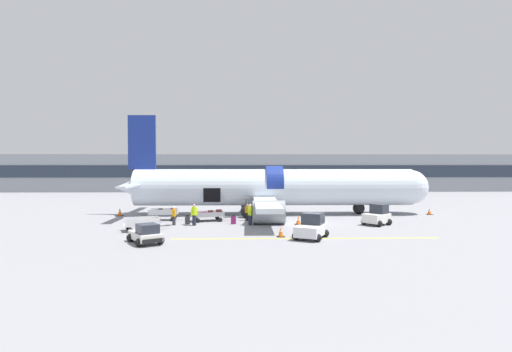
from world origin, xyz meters
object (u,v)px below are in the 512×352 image
airplane (271,188)px  baggage_cart_loading (209,216)px  baggage_tug_rear (146,235)px  ground_crew_driver (194,214)px  suitcase_on_tarmac_spare (233,220)px  baggage_cart_queued (164,214)px  baggage_cart_empty (143,224)px  baggage_tug_mid (312,228)px  ground_crew_loader_b (250,214)px  suitcase_on_tarmac_upright (187,220)px  ground_crew_loader_a (248,212)px  baggage_tug_lead (377,216)px  ground_crew_supervisor (174,215)px

airplane → baggage_cart_loading: size_ratio=8.43×
baggage_tug_rear → airplane: bearing=58.4°
ground_crew_driver → suitcase_on_tarmac_spare: bearing=11.9°
baggage_cart_queued → baggage_cart_empty: 5.70m
baggage_cart_empty → baggage_cart_queued: bearing=85.0°
baggage_tug_mid → ground_crew_loader_b: bearing=125.4°
baggage_cart_queued → suitcase_on_tarmac_upright: size_ratio=4.34×
baggage_tug_rear → baggage_cart_loading: (3.25, 10.27, -0.11)m
ground_crew_loader_a → baggage_tug_lead: bearing=-14.2°
baggage_cart_loading → ground_crew_loader_a: (3.56, 0.11, 0.33)m
ground_crew_loader_a → suitcase_on_tarmac_spare: size_ratio=1.98×
ground_crew_loader_b → ground_crew_supervisor: bearing=178.1°
baggage_tug_mid → ground_crew_supervisor: baggage_tug_mid is taller
airplane → suitcase_on_tarmac_upright: (-7.67, -6.81, -2.39)m
ground_crew_loader_a → ground_crew_supervisor: (-6.36, -2.53, 0.03)m
baggage_cart_loading → ground_crew_supervisor: bearing=-139.2°
baggage_tug_lead → baggage_cart_loading: 15.04m
ground_crew_loader_b → baggage_cart_empty: bearing=-163.8°
ground_crew_driver → ground_crew_supervisor: size_ratio=1.15×
baggage_tug_mid → ground_crew_supervisor: bearing=150.0°
baggage_tug_mid → baggage_cart_loading: size_ratio=0.88×
airplane → baggage_tug_lead: airplane is taller
baggage_cart_empty → ground_crew_supervisor: bearing=54.2°
baggage_cart_loading → baggage_tug_rear: bearing=-107.6°
ground_crew_loader_b → baggage_tug_rear: bearing=-132.7°
baggage_tug_rear → ground_crew_loader_b: size_ratio=1.81×
baggage_cart_loading → baggage_tug_lead: bearing=-10.5°
baggage_cart_loading → suitcase_on_tarmac_spare: size_ratio=4.95×
baggage_tug_mid → suitcase_on_tarmac_spare: bearing=130.7°
baggage_tug_lead → suitcase_on_tarmac_spare: baggage_tug_lead is taller
ground_crew_supervisor → baggage_tug_lead: bearing=-1.0°
baggage_tug_rear → baggage_cart_loading: 10.77m
ground_crew_loader_b → ground_crew_supervisor: size_ratio=1.13×
airplane → suitcase_on_tarmac_spare: size_ratio=41.73×
airplane → suitcase_on_tarmac_spare: bearing=-118.6°
ground_crew_loader_b → baggage_tug_mid: bearing=-54.6°
baggage_tug_mid → suitcase_on_tarmac_upright: 11.81m
airplane → baggage_cart_queued: airplane is taller
airplane → baggage_tug_lead: size_ratio=12.05×
ground_crew_loader_b → ground_crew_driver: 4.81m
baggage_tug_rear → baggage_cart_queued: 10.87m
baggage_cart_queued → ground_crew_loader_b: size_ratio=1.97×
baggage_tug_rear → baggage_cart_empty: bearing=106.2°
baggage_cart_queued → airplane: bearing=22.1°
baggage_tug_lead → baggage_cart_empty: bearing=-173.0°
baggage_cart_empty → suitcase_on_tarmac_spare: size_ratio=4.61×
baggage_tug_lead → baggage_tug_mid: 8.97m
baggage_cart_queued → baggage_tug_rear: bearing=-84.8°
baggage_tug_mid → baggage_tug_rear: baggage_tug_mid is taller
ground_crew_driver → airplane: bearing=46.6°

